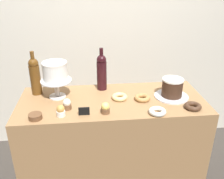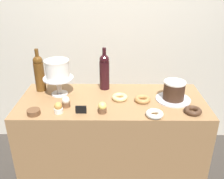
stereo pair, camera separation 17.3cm
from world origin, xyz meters
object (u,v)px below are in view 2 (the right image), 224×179
object	(u,v)px
white_layer_cake	(57,69)
cookie_stack	(34,112)
wine_bottle_dark_red	(104,71)
donut_chocolate	(193,111)
donut_sugar	(155,114)
cake_stand_pedestal	(59,83)
cupcake_lemon	(102,108)
cupcake_caramel	(58,108)
donut_maple	(142,99)
cupcake_vanilla	(66,102)
chocolate_round_cake	(174,90)
price_sign_chalkboard	(81,110)
wine_bottle_amber	(39,72)
donut_glazed	(120,97)

from	to	relation	value
white_layer_cake	cookie_stack	distance (m)	0.36
wine_bottle_dark_red	donut_chocolate	world-z (taller)	wine_bottle_dark_red
donut_chocolate	donut_sugar	size ratio (longest dim) A/B	1.00
cake_stand_pedestal	cupcake_lemon	world-z (taller)	cake_stand_pedestal
cupcake_caramel	donut_maple	size ratio (longest dim) A/B	0.66
cupcake_vanilla	donut_maple	world-z (taller)	cupcake_vanilla
chocolate_round_cake	wine_bottle_dark_red	world-z (taller)	wine_bottle_dark_red
white_layer_cake	price_sign_chalkboard	xyz separation A→B (m)	(0.19, -0.27, -0.17)
donut_chocolate	donut_sugar	distance (m)	0.26
wine_bottle_dark_red	donut_maple	xyz separation A→B (m)	(0.27, -0.22, -0.13)
wine_bottle_amber	wine_bottle_dark_red	bearing A→B (deg)	3.88
donut_glazed	price_sign_chalkboard	distance (m)	0.32
chocolate_round_cake	cookie_stack	distance (m)	0.96
wine_bottle_amber	cupcake_vanilla	distance (m)	0.37
chocolate_round_cake	donut_chocolate	bearing A→B (deg)	-64.44
white_layer_cake	donut_maple	world-z (taller)	white_layer_cake
cake_stand_pedestal	cupcake_vanilla	xyz separation A→B (m)	(0.08, -0.18, -0.06)
cupcake_lemon	donut_glazed	size ratio (longest dim) A/B	0.66
chocolate_round_cake	cupcake_caramel	size ratio (longest dim) A/B	2.02
wine_bottle_dark_red	donut_maple	bearing A→B (deg)	-38.39
chocolate_round_cake	cupcake_lemon	world-z (taller)	chocolate_round_cake
wine_bottle_dark_red	donut_maple	size ratio (longest dim) A/B	2.91
chocolate_round_cake	donut_sugar	bearing A→B (deg)	-126.17
cake_stand_pedestal	price_sign_chalkboard	world-z (taller)	cake_stand_pedestal
white_layer_cake	cookie_stack	world-z (taller)	white_layer_cake
cupcake_lemon	cupcake_caramel	xyz separation A→B (m)	(-0.28, -0.00, 0.00)
cake_stand_pedestal	cookie_stack	distance (m)	0.32
cupcake_caramel	donut_maple	bearing A→B (deg)	16.20
cake_stand_pedestal	cupcake_vanilla	size ratio (longest dim) A/B	2.93
wine_bottle_dark_red	wine_bottle_amber	bearing A→B (deg)	-176.12
donut_sugar	donut_glazed	bearing A→B (deg)	132.97
wine_bottle_dark_red	cupcake_caramel	world-z (taller)	wine_bottle_dark_red
chocolate_round_cake	cupcake_lemon	size ratio (longest dim) A/B	2.02
cupcake_lemon	donut_sugar	bearing A→B (deg)	-7.40
cupcake_lemon	cake_stand_pedestal	bearing A→B (deg)	141.27
white_layer_cake	cupcake_vanilla	distance (m)	0.26
cookie_stack	donut_maple	bearing A→B (deg)	14.43
donut_chocolate	wine_bottle_dark_red	bearing A→B (deg)	147.24
donut_chocolate	wine_bottle_amber	bearing A→B (deg)	162.31
wine_bottle_dark_red	donut_sugar	distance (m)	0.54
cupcake_vanilla	price_sign_chalkboard	xyz separation A→B (m)	(0.11, -0.09, -0.01)
wine_bottle_amber	price_sign_chalkboard	xyz separation A→B (m)	(0.35, -0.35, -0.12)
donut_glazed	price_sign_chalkboard	bearing A→B (deg)	-142.11
cake_stand_pedestal	wine_bottle_dark_red	size ratio (longest dim) A/B	0.67
donut_chocolate	donut_glazed	world-z (taller)	same
cupcake_vanilla	cupcake_lemon	size ratio (longest dim) A/B	1.00
cake_stand_pedestal	wine_bottle_dark_red	world-z (taller)	wine_bottle_dark_red
cupcake_lemon	donut_sugar	world-z (taller)	cupcake_lemon
donut_maple	cookie_stack	xyz separation A→B (m)	(-0.71, -0.18, 0.00)
donut_chocolate	cupcake_lemon	bearing A→B (deg)	179.95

